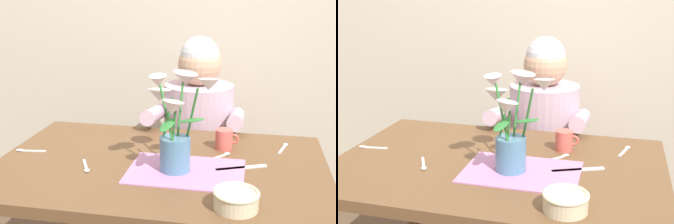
% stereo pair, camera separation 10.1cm
% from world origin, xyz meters
% --- Properties ---
extents(wood_panel_backdrop, '(4.00, 0.10, 2.50)m').
position_xyz_m(wood_panel_backdrop, '(0.00, 1.05, 1.25)').
color(wood_panel_backdrop, beige).
rests_on(wood_panel_backdrop, ground_plane).
extents(dining_table, '(1.20, 0.80, 0.74)m').
position_xyz_m(dining_table, '(0.00, 0.00, 0.64)').
color(dining_table, brown).
rests_on(dining_table, ground_plane).
extents(seated_person, '(0.45, 0.47, 1.14)m').
position_xyz_m(seated_person, '(0.06, 0.62, 0.56)').
color(seated_person, '#4C4C56').
rests_on(seated_person, ground_plane).
extents(striped_placemat, '(0.40, 0.28, 0.00)m').
position_xyz_m(striped_placemat, '(0.11, -0.06, 0.74)').
color(striped_placemat, '#B275A3').
rests_on(striped_placemat, dining_table).
extents(flower_vase, '(0.26, 0.26, 0.35)m').
position_xyz_m(flower_vase, '(0.07, -0.05, 0.91)').
color(flower_vase, teal).
rests_on(flower_vase, dining_table).
extents(ceramic_bowl, '(0.14, 0.14, 0.06)m').
position_xyz_m(ceramic_bowl, '(0.29, -0.29, 0.77)').
color(ceramic_bowl, beige).
rests_on(ceramic_bowl, dining_table).
extents(dinner_knife, '(0.18, 0.09, 0.00)m').
position_xyz_m(dinner_knife, '(0.29, 0.01, 0.74)').
color(dinner_knife, silver).
rests_on(dinner_knife, dining_table).
extents(coffee_cup, '(0.09, 0.07, 0.08)m').
position_xyz_m(coffee_cup, '(0.22, 0.19, 0.78)').
color(coffee_cup, '#CC564C').
rests_on(coffee_cup, dining_table).
extents(spoon_0, '(0.07, 0.11, 0.01)m').
position_xyz_m(spoon_0, '(-0.24, -0.10, 0.74)').
color(spoon_0, silver).
rests_on(spoon_0, dining_table).
extents(spoon_1, '(0.12, 0.03, 0.01)m').
position_xyz_m(spoon_1, '(-0.54, 0.01, 0.74)').
color(spoon_1, silver).
rests_on(spoon_1, dining_table).
extents(spoon_2, '(0.09, 0.10, 0.01)m').
position_xyz_m(spoon_2, '(0.22, 0.11, 0.74)').
color(spoon_2, silver).
rests_on(spoon_2, dining_table).
extents(spoon_3, '(0.05, 0.12, 0.01)m').
position_xyz_m(spoon_3, '(0.45, 0.25, 0.74)').
color(spoon_3, silver).
rests_on(spoon_3, dining_table).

